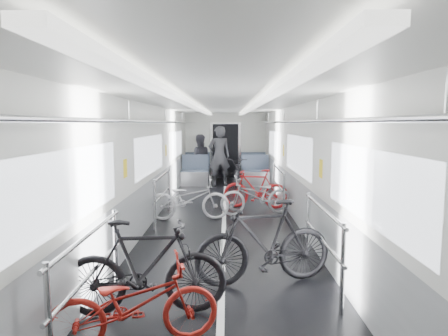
# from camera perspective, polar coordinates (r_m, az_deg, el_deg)

# --- Properties ---
(car_shell) EXTENTS (3.02, 14.01, 2.41)m
(car_shell) POSITION_cam_1_polar(r_m,az_deg,el_deg) (9.77, 0.09, 1.13)
(car_shell) COLOR black
(car_shell) RESTS_ON ground
(bike_left_near) EXTENTS (1.61, 0.92, 0.80)m
(bike_left_near) POSITION_cam_1_polar(r_m,az_deg,el_deg) (3.89, -12.61, -18.41)
(bike_left_near) COLOR #A31B14
(bike_left_near) RESTS_ON floor
(bike_left_mid) EXTENTS (1.76, 0.66, 1.04)m
(bike_left_mid) POSITION_cam_1_polar(r_m,az_deg,el_deg) (4.40, -11.20, -13.77)
(bike_left_mid) COLOR black
(bike_left_mid) RESTS_ON floor
(bike_left_far) EXTENTS (1.74, 0.72, 0.89)m
(bike_left_far) POSITION_cam_1_polar(r_m,az_deg,el_deg) (8.44, -5.03, -4.40)
(bike_left_far) COLOR silver
(bike_left_far) RESTS_ON floor
(bike_right_near) EXTENTS (1.85, 0.91, 1.07)m
(bike_right_near) POSITION_cam_1_polar(r_m,az_deg,el_deg) (5.13, 5.74, -10.49)
(bike_right_near) COLOR black
(bike_right_near) RESTS_ON floor
(bike_right_mid) EXTENTS (1.73, 0.92, 0.86)m
(bike_right_mid) POSITION_cam_1_polar(r_m,az_deg,el_deg) (8.89, 4.69, -3.94)
(bike_right_mid) COLOR #A0A1A5
(bike_right_mid) RESTS_ON floor
(bike_right_far) EXTENTS (1.62, 0.72, 0.94)m
(bike_right_far) POSITION_cam_1_polar(r_m,az_deg,el_deg) (9.57, 4.56, -2.97)
(bike_right_far) COLOR #A21415
(bike_right_far) RESTS_ON floor
(bike_aisle) EXTENTS (0.77, 1.82, 0.93)m
(bike_aisle) POSITION_cam_1_polar(r_m,az_deg,el_deg) (12.85, 2.01, -0.57)
(bike_aisle) COLOR black
(bike_aisle) RESTS_ON floor
(person_standing) EXTENTS (0.80, 0.62, 1.94)m
(person_standing) POSITION_cam_1_polar(r_m,az_deg,el_deg) (12.79, -0.69, 1.68)
(person_standing) COLOR black
(person_standing) RESTS_ON floor
(person_seated) EXTENTS (0.87, 0.71, 1.65)m
(person_seated) POSITION_cam_1_polar(r_m,az_deg,el_deg) (13.68, -3.55, 1.36)
(person_seated) COLOR #2E2D35
(person_seated) RESTS_ON floor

